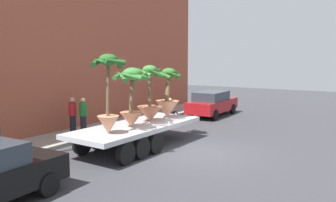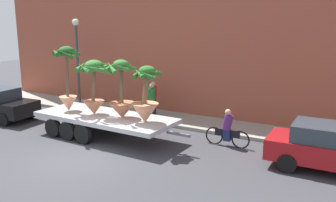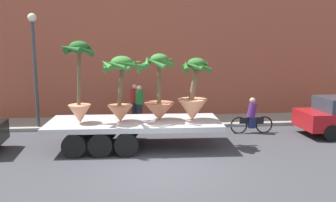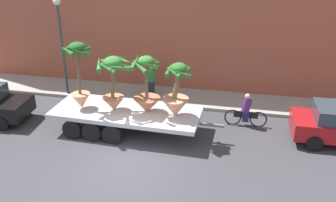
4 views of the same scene
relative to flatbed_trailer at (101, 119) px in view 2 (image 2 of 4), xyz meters
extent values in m
plane|color=#38383D|center=(1.05, -2.36, -0.77)|extent=(60.00, 60.00, 0.00)
cube|color=gray|center=(1.05, 3.74, -0.70)|extent=(24.00, 2.20, 0.15)
cube|color=#9E4C38|center=(1.05, 5.44, 4.00)|extent=(24.00, 1.20, 9.54)
cube|color=#B7BABF|center=(0.26, -0.01, 0.12)|extent=(6.24, 2.56, 0.18)
cylinder|color=black|center=(-1.68, 1.16, -0.37)|extent=(0.81, 0.24, 0.80)
cylinder|color=black|center=(-1.75, -1.05, -0.37)|extent=(0.81, 0.24, 0.80)
cylinder|color=black|center=(-0.82, 1.13, -0.37)|extent=(0.81, 0.24, 0.80)
cylinder|color=black|center=(-0.89, -1.08, -0.37)|extent=(0.81, 0.24, 0.80)
cylinder|color=black|center=(0.05, 1.10, -0.37)|extent=(0.81, 0.24, 0.80)
cylinder|color=black|center=(-0.02, -1.10, -0.37)|extent=(0.81, 0.24, 0.80)
cube|color=slate|center=(3.84, -0.12, -0.03)|extent=(1.00, 0.13, 0.10)
cone|color=#B26647|center=(1.16, 0.00, 0.53)|extent=(1.10, 1.10, 0.65)
cylinder|color=brown|center=(1.16, 0.00, 1.64)|extent=(0.15, 0.14, 1.57)
ellipsoid|color=#387A33|center=(1.17, 0.00, 2.42)|extent=(0.63, 0.63, 0.40)
cone|color=#387A33|center=(1.57, 0.03, 2.34)|extent=(0.27, 0.84, 0.49)
cone|color=#387A33|center=(1.33, 0.28, 2.37)|extent=(0.69, 0.52, 0.35)
cone|color=#387A33|center=(0.90, 0.35, 2.34)|extent=(0.82, 0.70, 0.53)
cone|color=#387A33|center=(0.73, 0.02, 2.35)|extent=(0.25, 0.90, 0.50)
cone|color=#387A33|center=(0.96, -0.37, 2.34)|extent=(0.84, 0.59, 0.53)
cone|color=#387A33|center=(1.37, -0.25, 2.34)|extent=(0.65, 0.58, 0.44)
cone|color=#C17251|center=(-0.24, -0.10, 0.50)|extent=(0.90, 0.90, 0.59)
cylinder|color=brown|center=(-0.20, -0.10, 1.55)|extent=(0.30, 0.15, 1.51)
ellipsoid|color=#387A33|center=(-0.15, -0.10, 2.31)|extent=(0.77, 0.77, 0.48)
cone|color=#387A33|center=(0.36, -0.19, 2.22)|extent=(0.37, 1.05, 0.62)
cone|color=#387A33|center=(0.23, 0.25, 2.27)|extent=(0.87, 0.91, 0.38)
cone|color=#387A33|center=(-0.30, 0.39, 2.27)|extent=(1.07, 0.50, 0.41)
cone|color=#387A33|center=(-0.55, 0.11, 2.23)|extent=(0.61, 0.89, 0.52)
cone|color=#387A33|center=(-0.67, -0.30, 2.27)|extent=(0.59, 1.12, 0.41)
cone|color=#387A33|center=(-0.31, -0.55, 2.25)|extent=(0.97, 0.52, 0.46)
cone|color=#387A33|center=(0.15, -0.56, 2.26)|extent=(1.04, 0.77, 0.43)
cone|color=tan|center=(2.36, -0.12, 0.60)|extent=(1.08, 1.08, 0.78)
cylinder|color=brown|center=(2.42, -0.12, 1.63)|extent=(0.41, 0.20, 1.29)
ellipsoid|color=#2D6B28|center=(2.48, -0.12, 2.27)|extent=(0.65, 0.65, 0.41)
cone|color=#2D6B28|center=(2.82, -0.13, 2.22)|extent=(0.22, 0.71, 0.36)
cone|color=#2D6B28|center=(2.71, 0.18, 2.20)|extent=(0.74, 0.62, 0.44)
cone|color=#2D6B28|center=(2.31, 0.18, 2.21)|extent=(0.72, 0.54, 0.39)
cone|color=#2D6B28|center=(2.11, -0.10, 2.19)|extent=(0.24, 0.78, 0.47)
cone|color=#2D6B28|center=(2.31, -0.43, 2.20)|extent=(0.73, 0.54, 0.41)
cone|color=#2D6B28|center=(2.63, -0.46, 2.18)|extent=(0.76, 0.48, 0.49)
cone|color=tan|center=(-1.65, -0.18, 0.53)|extent=(0.78, 0.78, 0.65)
cylinder|color=brown|center=(-1.61, -0.18, 1.86)|extent=(0.24, 0.12, 2.00)
ellipsoid|color=#235B23|center=(-1.58, -0.18, 2.85)|extent=(0.67, 0.67, 0.42)
cone|color=#235B23|center=(-1.22, -0.14, 2.79)|extent=(0.27, 0.76, 0.41)
cone|color=#235B23|center=(-1.46, 0.16, 2.81)|extent=(0.77, 0.43, 0.35)
cone|color=#235B23|center=(-1.77, 0.20, 2.80)|extent=(0.86, 0.57, 0.44)
cone|color=#235B23|center=(-1.96, -0.16, 2.82)|extent=(0.24, 0.79, 0.33)
cone|color=#235B23|center=(-1.84, -0.56, 2.82)|extent=(0.90, 0.69, 0.35)
cone|color=#235B23|center=(-1.38, -0.48, 2.76)|extent=(0.73, 0.57, 0.50)
torus|color=black|center=(5.72, 1.55, -0.43)|extent=(0.74, 0.07, 0.74)
torus|color=black|center=(4.62, 1.52, -0.43)|extent=(0.74, 0.07, 0.74)
cube|color=black|center=(5.17, 1.54, -0.25)|extent=(1.04, 0.08, 0.28)
cylinder|color=#51236B|center=(5.17, 1.54, 0.20)|extent=(0.45, 0.35, 0.65)
sphere|color=tan|center=(5.17, 1.54, 0.62)|extent=(0.24, 0.24, 0.24)
cube|color=navy|center=(5.17, 1.54, -0.33)|extent=(0.28, 0.25, 0.44)
cube|color=#2D3842|center=(9.05, 0.86, 0.53)|extent=(2.54, 1.62, 0.56)
cylinder|color=black|center=(7.78, 1.65, -0.45)|extent=(0.65, 0.22, 0.64)
cylinder|color=black|center=(7.82, 0.01, -0.45)|extent=(0.65, 0.22, 0.64)
cylinder|color=black|center=(-5.08, 0.55, -0.45)|extent=(0.65, 0.24, 0.64)
cylinder|color=black|center=(-4.99, -1.07, -0.45)|extent=(0.65, 0.24, 0.64)
cylinder|color=black|center=(0.28, 3.85, -0.20)|extent=(0.28, 0.28, 0.85)
cylinder|color=red|center=(0.28, 3.85, 0.54)|extent=(0.36, 0.36, 0.62)
sphere|color=tan|center=(0.28, 3.85, 0.97)|extent=(0.24, 0.24, 0.24)
cylinder|color=black|center=(0.49, 3.36, -0.20)|extent=(0.28, 0.28, 0.85)
cylinder|color=#1E702D|center=(0.49, 3.36, 0.54)|extent=(0.36, 0.36, 0.62)
sphere|color=tan|center=(0.49, 3.36, 0.97)|extent=(0.24, 0.24, 0.24)
cylinder|color=#383D42|center=(-3.91, 2.94, 1.63)|extent=(0.14, 0.14, 4.50)
sphere|color=#EAEACC|center=(-3.91, 2.94, 4.03)|extent=(0.36, 0.36, 0.36)
camera|label=1|loc=(-10.66, -8.51, 2.90)|focal=36.62mm
camera|label=2|loc=(9.98, -11.77, 4.19)|focal=39.23mm
camera|label=3|loc=(0.26, -12.49, 3.00)|focal=37.59mm
camera|label=4|loc=(4.82, -13.06, 6.92)|focal=39.16mm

